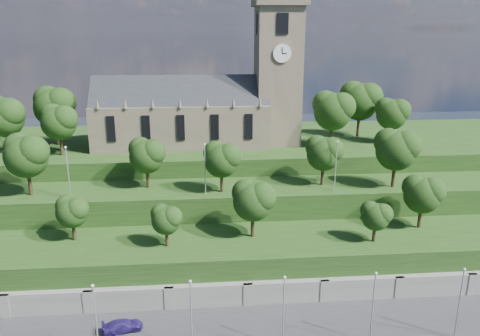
{
  "coord_description": "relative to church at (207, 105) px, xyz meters",
  "views": [
    {
      "loc": [
        -0.49,
        -41.18,
        36.21
      ],
      "look_at": [
        5.6,
        30.0,
        14.82
      ],
      "focal_mm": 35.0,
      "sensor_mm": 36.0,
      "label": 1
    }
  ],
  "objects": [
    {
      "name": "retaining_wall",
      "position": [
        -0.79,
        -34.01,
        -20.02
      ],
      "size": [
        160.0,
        2.1,
        5.0
      ],
      "color": "slate",
      "rests_on": "ground"
    },
    {
      "name": "trees_hilltop",
      "position": [
        -0.13,
        -0.92,
        -0.52
      ],
      "size": [
        77.05,
        16.72,
        11.14
      ],
      "color": "black",
      "rests_on": "hilltop"
    },
    {
      "name": "trees_lower",
      "position": [
        4.84,
        -27.44,
        -9.64
      ],
      "size": [
        66.76,
        8.71,
        8.25
      ],
      "color": "black",
      "rests_on": "embankment_lower"
    },
    {
      "name": "car_right",
      "position": [
        -11.03,
        -38.88,
        -19.84
      ],
      "size": [
        4.98,
        2.91,
        1.36
      ],
      "primitive_type": "imported",
      "rotation": [
        0.0,
        0.0,
        1.8
      ],
      "color": "navy",
      "rests_on": "promenade"
    },
    {
      "name": "lamp_posts_upper",
      "position": [
        -0.79,
        -19.98,
        -5.94
      ],
      "size": [
        40.36,
        0.36,
        7.95
      ],
      "color": "#B2B2B7",
      "rests_on": "embankment_upper"
    },
    {
      "name": "lamp_posts_promenade",
      "position": [
        -2.79,
        -43.48,
        -15.4
      ],
      "size": [
        60.36,
        0.36,
        8.99
      ],
      "color": "#B2B2B7",
      "rests_on": "promenade"
    },
    {
      "name": "embankment_lower",
      "position": [
        -0.79,
        -27.98,
        -18.52
      ],
      "size": [
        160.0,
        12.0,
        8.0
      ],
      "primitive_type": "cube",
      "color": "#1C3A13",
      "rests_on": "ground"
    },
    {
      "name": "church",
      "position": [
        0.0,
        0.0,
        0.0
      ],
      "size": [
        38.6,
        12.35,
        27.6
      ],
      "color": "brown",
      "rests_on": "hilltop"
    },
    {
      "name": "embankment_upper",
      "position": [
        -0.79,
        -16.98,
        -16.52
      ],
      "size": [
        160.0,
        10.0,
        12.0
      ],
      "primitive_type": "cube",
      "color": "#1C3A13",
      "rests_on": "ground"
    },
    {
      "name": "trees_upper",
      "position": [
        1.85,
        -17.91,
        -4.58
      ],
      "size": [
        63.05,
        8.82,
        9.48
      ],
      "color": "black",
      "rests_on": "embankment_upper"
    },
    {
      "name": "hilltop",
      "position": [
        -0.79,
        4.02,
        -15.02
      ],
      "size": [
        160.0,
        32.0,
        15.0
      ],
      "primitive_type": "cube",
      "color": "#1C3A13",
      "rests_on": "ground"
    }
  ]
}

